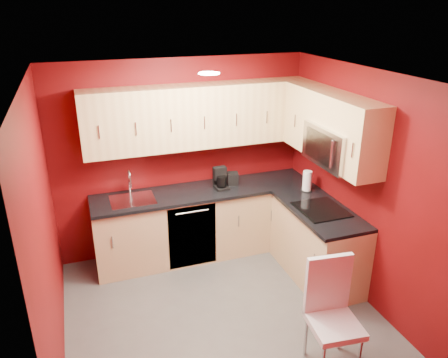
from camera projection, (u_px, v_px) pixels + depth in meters
floor at (220, 310)px, 4.73m from camera, size 3.20×3.20×0.00m
ceiling at (219, 77)px, 3.78m from camera, size 3.20×3.20×0.00m
wall_back at (182, 158)px, 5.56m from camera, size 3.20×0.00×3.20m
wall_front at (292, 298)px, 2.94m from camera, size 3.20×0.00×3.20m
wall_left at (45, 233)px, 3.76m from camera, size 0.00×3.00×3.00m
wall_right at (359, 185)px, 4.74m from camera, size 0.00×3.00×3.00m
base_cabinets_back at (205, 223)px, 5.67m from camera, size 2.80×0.60×0.87m
base_cabinets_right at (317, 244)px, 5.18m from camera, size 0.60×1.30×0.87m
countertop_back at (205, 191)px, 5.49m from camera, size 2.80×0.63×0.04m
countertop_right at (320, 210)px, 4.99m from camera, size 0.63×1.27×0.04m
upper_cabinets_back at (200, 116)px, 5.25m from camera, size 2.80×0.35×0.75m
upper_cabinets_right at (328, 120)px, 4.83m from camera, size 0.35×1.55×0.75m
microwave at (336, 146)px, 4.70m from camera, size 0.42×0.76×0.42m
cooktop at (321, 209)px, 4.95m from camera, size 0.50×0.55×0.01m
sink at (132, 196)px, 5.20m from camera, size 0.52×0.42×0.35m
dishwasher_front at (192, 236)px, 5.34m from camera, size 0.60×0.02×0.82m
downlight at (209, 73)px, 4.05m from camera, size 0.20×0.20×0.01m
coffee_maker at (221, 178)px, 5.47m from camera, size 0.18×0.23×0.27m
napkin_holder at (233, 178)px, 5.63m from camera, size 0.17×0.17×0.15m
paper_towel at (307, 181)px, 5.40m from camera, size 0.17×0.17×0.26m
dining_chair at (335, 319)px, 3.81m from camera, size 0.47×0.49×1.05m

